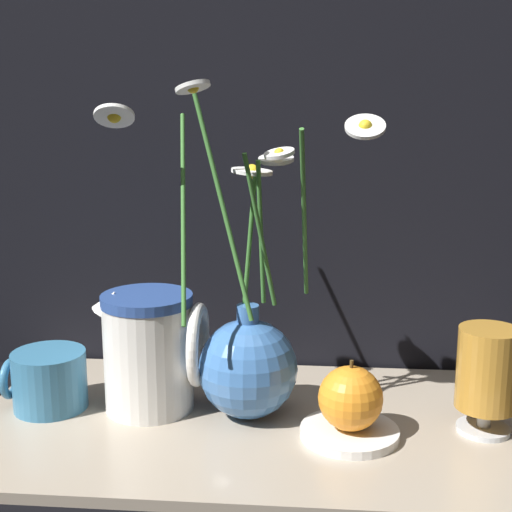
{
  "coord_description": "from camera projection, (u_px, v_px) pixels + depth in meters",
  "views": [
    {
      "loc": [
        0.06,
        -0.76,
        0.37
      ],
      "look_at": [
        -0.0,
        0.0,
        0.21
      ],
      "focal_mm": 50.0,
      "sensor_mm": 36.0,
      "label": 1
    }
  ],
  "objects": [
    {
      "name": "saucer_plate",
      "position": [
        349.0,
        432.0,
        0.78
      ],
      "size": [
        0.11,
        0.11,
        0.01
      ],
      "color": "white",
      "rests_on": "shelf"
    },
    {
      "name": "ground_plane",
      "position": [
        260.0,
        430.0,
        0.82
      ],
      "size": [
        6.0,
        6.0,
        0.0
      ],
      "primitive_type": "plane",
      "color": "black"
    },
    {
      "name": "orange_fruit",
      "position": [
        351.0,
        398.0,
        0.77
      ],
      "size": [
        0.07,
        0.07,
        0.08
      ],
      "color": "orange",
      "rests_on": "saucer_plate"
    },
    {
      "name": "yellow_mug",
      "position": [
        48.0,
        380.0,
        0.84
      ],
      "size": [
        0.1,
        0.09,
        0.07
      ],
      "color": "teal",
      "rests_on": "shelf"
    },
    {
      "name": "shelf",
      "position": [
        260.0,
        425.0,
        0.82
      ],
      "size": [
        0.65,
        0.35,
        0.01
      ],
      "color": "tan",
      "rests_on": "ground_plane"
    },
    {
      "name": "tea_glass",
      "position": [
        487.0,
        372.0,
        0.78
      ],
      "size": [
        0.07,
        0.07,
        0.12
      ],
      "color": "silver",
      "rests_on": "shelf"
    },
    {
      "name": "ceramic_pitcher",
      "position": [
        151.0,
        347.0,
        0.84
      ],
      "size": [
        0.13,
        0.11,
        0.15
      ],
      "color": "white",
      "rests_on": "shelf"
    },
    {
      "name": "vase_with_flowers",
      "position": [
        248.0,
        358.0,
        0.82
      ],
      "size": [
        0.31,
        0.15,
        0.38
      ],
      "color": "#3F72B7",
      "rests_on": "shelf"
    }
  ]
}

